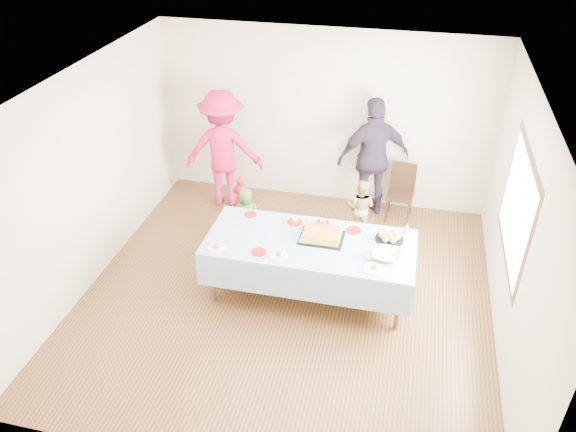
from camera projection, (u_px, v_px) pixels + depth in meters
name	position (u px, v px, depth m)	size (l,w,h in m)	color
ground	(287.00, 294.00, 7.09)	(5.00, 5.00, 0.00)	#492D15
room_walls	(292.00, 170.00, 6.13)	(5.04, 5.04, 2.72)	beige
party_table	(310.00, 245.00, 6.73)	(2.50, 1.10, 0.78)	#50321B
birthday_cake	(322.00, 235.00, 6.74)	(0.53, 0.41, 0.09)	black
rolls_tray	(390.00, 237.00, 6.71)	(0.34, 0.34, 0.10)	black
punch_bowl	(387.00, 255.00, 6.40)	(0.33, 0.33, 0.08)	silver
party_hat	(407.00, 228.00, 6.81)	(0.09, 0.09, 0.16)	white
fork_pile	(368.00, 256.00, 6.40)	(0.24, 0.18, 0.07)	white
plate_red_far_a	(251.00, 214.00, 7.20)	(0.16, 0.16, 0.01)	red
plate_red_far_b	(295.00, 222.00, 7.05)	(0.20, 0.20, 0.01)	red
plate_red_far_c	(323.00, 223.00, 7.04)	(0.17, 0.17, 0.01)	red
plate_red_far_d	(354.00, 230.00, 6.89)	(0.19, 0.19, 0.01)	red
plate_red_near	(259.00, 252.00, 6.52)	(0.18, 0.18, 0.01)	red
plate_white_left	(217.00, 248.00, 6.59)	(0.21, 0.21, 0.01)	white
plate_white_mid	(279.00, 256.00, 6.46)	(0.21, 0.21, 0.01)	white
plate_white_right	(374.00, 268.00, 6.26)	(0.24, 0.24, 0.01)	white
dining_chair	(401.00, 189.00, 8.38)	(0.40, 0.40, 0.86)	black
toddler_left	(241.00, 198.00, 8.35)	(0.27, 0.18, 0.75)	#B5162A
toddler_mid	(247.00, 214.00, 7.94)	(0.39, 0.25, 0.79)	#427527
toddler_right	(361.00, 207.00, 8.03)	(0.42, 0.33, 0.86)	tan
adult_left	(223.00, 149.00, 8.50)	(1.19, 0.69, 1.85)	#C11847
adult_right	(373.00, 158.00, 8.25)	(1.09, 0.45, 1.85)	#2F2635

